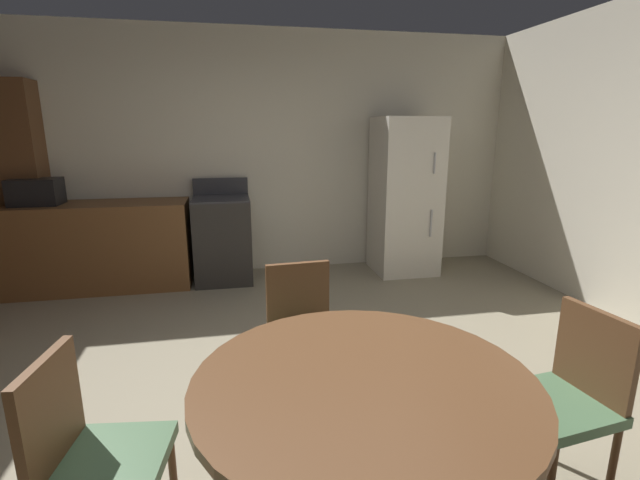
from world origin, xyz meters
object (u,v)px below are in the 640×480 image
(chair_east, at_px, (570,392))
(refrigerator, at_px, (405,197))
(oven_range, at_px, (223,239))
(chair_west, at_px, (89,452))
(chair_north, at_px, (303,329))
(microwave, at_px, (36,192))
(dining_table, at_px, (363,416))

(chair_east, bearing_deg, refrigerator, -106.14)
(oven_range, distance_m, chair_west, 3.37)
(chair_east, bearing_deg, chair_north, -46.61)
(refrigerator, bearing_deg, microwave, 179.25)
(dining_table, height_order, chair_west, chair_west)
(chair_west, bearing_deg, dining_table, 0.00)
(oven_range, height_order, microwave, microwave)
(dining_table, bearing_deg, oven_range, 98.99)
(chair_west, xyz_separation_m, chair_east, (1.98, -0.01, 0.00))
(oven_range, distance_m, refrigerator, 2.10)
(microwave, xyz_separation_m, chair_west, (1.33, -3.34, -0.53))
(refrigerator, relative_size, chair_north, 2.02)
(oven_range, xyz_separation_m, refrigerator, (2.06, -0.05, 0.41))
(oven_range, bearing_deg, refrigerator, -1.49)
(chair_west, relative_size, chair_east, 1.00)
(refrigerator, bearing_deg, chair_east, -98.97)
(dining_table, bearing_deg, chair_north, 93.94)
(microwave, relative_size, chair_west, 0.51)
(refrigerator, bearing_deg, chair_west, -127.22)
(oven_range, relative_size, microwave, 2.50)
(microwave, height_order, chair_west, microwave)
(microwave, xyz_separation_m, dining_table, (2.32, -3.47, -0.42))
(microwave, bearing_deg, dining_table, -56.24)
(chair_west, xyz_separation_m, chair_north, (0.92, 0.86, 0.00))
(chair_east, xyz_separation_m, chair_north, (-1.06, 0.87, 0.00))
(dining_table, height_order, chair_north, chair_north)
(dining_table, relative_size, chair_north, 1.44)
(refrigerator, height_order, dining_table, refrigerator)
(chair_north, bearing_deg, oven_range, -172.96)
(refrigerator, height_order, chair_north, refrigerator)
(dining_table, bearing_deg, chair_east, 7.16)
(chair_west, bearing_deg, chair_north, 50.83)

